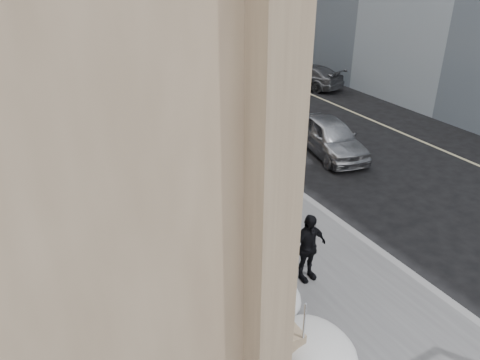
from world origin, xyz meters
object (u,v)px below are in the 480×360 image
pedestrian (308,248)px  car_silver (330,137)px  mounted_horse_left (248,216)px  mounted_horse_right (252,157)px  car_grey (308,76)px

pedestrian → car_silver: pedestrian is taller
mounted_horse_left → pedestrian: mounted_horse_left is taller
pedestrian → car_silver: bearing=46.0°
mounted_horse_right → car_grey: 14.43m
mounted_horse_left → mounted_horse_right: size_ratio=0.97×
mounted_horse_left → car_grey: (11.99, 13.68, -0.49)m
pedestrian → car_grey: size_ratio=0.41×
mounted_horse_right → pedestrian: size_ratio=1.41×
car_silver → pedestrian: bearing=-120.5°
mounted_horse_right → car_grey: bearing=-112.7°
mounted_horse_right → pedestrian: (-1.36, -5.27, -0.19)m
pedestrian → car_grey: pedestrian is taller
mounted_horse_right → pedestrian: 5.44m
mounted_horse_left → mounted_horse_right: mounted_horse_right is taller
car_silver → car_grey: 10.61m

